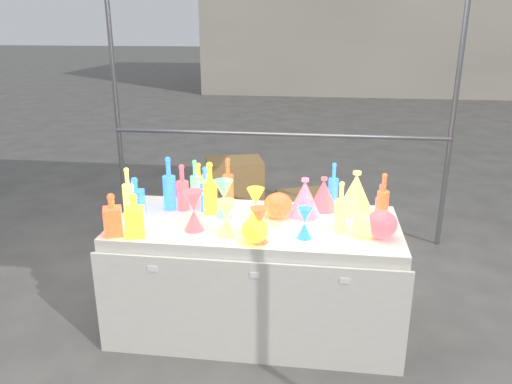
# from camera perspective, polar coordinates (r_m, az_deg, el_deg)

# --- Properties ---
(ground) EXTENTS (80.00, 80.00, 0.00)m
(ground) POSITION_cam_1_polar(r_m,az_deg,el_deg) (3.52, -0.00, -14.78)
(ground) COLOR slate
(ground) RESTS_ON ground
(display_table) EXTENTS (1.84, 0.83, 0.75)m
(display_table) POSITION_cam_1_polar(r_m,az_deg,el_deg) (3.32, -0.02, -9.49)
(display_table) COLOR white
(display_table) RESTS_ON ground
(cardboard_box_closed) EXTENTS (0.74, 0.62, 0.46)m
(cardboard_box_closed) POSITION_cam_1_polar(r_m,az_deg,el_deg) (5.78, -2.46, 1.50)
(cardboard_box_closed) COLOR #A57F4A
(cardboard_box_closed) RESTS_ON ground
(cardboard_box_flat) EXTENTS (0.77, 0.67, 0.06)m
(cardboard_box_flat) POSITION_cam_1_polar(r_m,az_deg,el_deg) (5.87, 5.91, -0.38)
(cardboard_box_flat) COLOR #A57F4A
(cardboard_box_flat) RESTS_ON ground
(bottle_0) EXTENTS (0.08, 0.08, 0.28)m
(bottle_0) POSITION_cam_1_polar(r_m,az_deg,el_deg) (3.53, -6.54, 1.17)
(bottle_0) COLOR red
(bottle_0) RESTS_ON display_table
(bottle_1) EXTENTS (0.09, 0.09, 0.31)m
(bottle_1) POSITION_cam_1_polar(r_m,az_deg,el_deg) (3.31, -5.82, 0.33)
(bottle_1) COLOR #1B9849
(bottle_1) RESTS_ON display_table
(bottle_2) EXTENTS (0.09, 0.09, 0.33)m
(bottle_2) POSITION_cam_1_polar(r_m,az_deg,el_deg) (3.43, -3.21, 1.23)
(bottle_2) COLOR orange
(bottle_2) RESTS_ON display_table
(bottle_3) EXTENTS (0.11, 0.11, 0.32)m
(bottle_3) POSITION_cam_1_polar(r_m,az_deg,el_deg) (3.36, -8.40, 0.54)
(bottle_3) COLOR #1E1B9E
(bottle_3) RESTS_ON display_table
(bottle_4) EXTENTS (0.10, 0.10, 0.31)m
(bottle_4) POSITION_cam_1_polar(r_m,az_deg,el_deg) (3.36, -14.42, 0.14)
(bottle_4) COLOR #15847A
(bottle_4) RESTS_ON display_table
(bottle_5) EXTENTS (0.08, 0.08, 0.32)m
(bottle_5) POSITION_cam_1_polar(r_m,az_deg,el_deg) (3.44, -6.96, 1.09)
(bottle_5) COLOR #A92177
(bottle_5) RESTS_ON display_table
(bottle_6) EXTENTS (0.12, 0.12, 0.35)m
(bottle_6) POSITION_cam_1_polar(r_m,az_deg,el_deg) (3.27, -5.28, 0.47)
(bottle_6) COLOR red
(bottle_6) RESTS_ON display_table
(bottle_7) EXTENTS (0.10, 0.10, 0.36)m
(bottle_7) POSITION_cam_1_polar(r_m,az_deg,el_deg) (3.38, -9.90, 0.99)
(bottle_7) COLOR #1B9849
(bottle_7) RESTS_ON display_table
(decanter_0) EXTENTS (0.13, 0.13, 0.27)m
(decanter_0) POSITION_cam_1_polar(r_m,az_deg,el_deg) (3.00, -13.69, -2.58)
(decanter_0) COLOR red
(decanter_0) RESTS_ON display_table
(decanter_1) EXTENTS (0.14, 0.14, 0.26)m
(decanter_1) POSITION_cam_1_polar(r_m,az_deg,el_deg) (3.05, -16.10, -2.47)
(decanter_1) COLOR orange
(decanter_1) RESTS_ON display_table
(decanter_2) EXTENTS (0.09, 0.09, 0.24)m
(decanter_2) POSITION_cam_1_polar(r_m,az_deg,el_deg) (3.38, -13.61, -0.31)
(decanter_2) COLOR #1B9849
(decanter_2) RESTS_ON display_table
(hourglass_0) EXTENTS (0.12, 0.12, 0.21)m
(hourglass_0) POSITION_cam_1_polar(r_m,az_deg,el_deg) (2.84, 0.38, -3.83)
(hourglass_0) COLOR orange
(hourglass_0) RESTS_ON display_table
(hourglass_1) EXTENTS (0.14, 0.14, 0.25)m
(hourglass_1) POSITION_cam_1_polar(r_m,az_deg,el_deg) (3.03, -7.13, -2.15)
(hourglass_1) COLOR #1E1B9E
(hourglass_1) RESTS_ON display_table
(hourglass_2) EXTENTS (0.12, 0.12, 0.22)m
(hourglass_2) POSITION_cam_1_polar(r_m,az_deg,el_deg) (2.94, -3.41, -3.01)
(hourglass_2) COLOR #15847A
(hourglass_2) RESTS_ON display_table
(hourglass_3) EXTENTS (0.16, 0.16, 0.25)m
(hourglass_3) POSITION_cam_1_polar(r_m,az_deg,el_deg) (3.23, -3.69, -0.73)
(hourglass_3) COLOR #A92177
(hourglass_3) RESTS_ON display_table
(hourglass_4) EXTENTS (0.12, 0.12, 0.22)m
(hourglass_4) POSITION_cam_1_polar(r_m,az_deg,el_deg) (3.14, -0.05, -1.49)
(hourglass_4) COLOR red
(hourglass_4) RESTS_ON display_table
(hourglass_5) EXTENTS (0.11, 0.11, 0.19)m
(hourglass_5) POSITION_cam_1_polar(r_m,az_deg,el_deg) (2.92, 5.57, -3.54)
(hourglass_5) COLOR #1B9849
(hourglass_5) RESTS_ON display_table
(globe_0) EXTENTS (0.18, 0.18, 0.13)m
(globe_0) POSITION_cam_1_polar(r_m,az_deg,el_deg) (2.87, -0.16, -4.56)
(globe_0) COLOR red
(globe_0) RESTS_ON display_table
(globe_1) EXTENTS (0.20, 0.20, 0.12)m
(globe_1) POSITION_cam_1_polar(r_m,az_deg,el_deg) (3.01, 12.31, -3.90)
(globe_1) COLOR #15847A
(globe_1) RESTS_ON display_table
(globe_2) EXTENTS (0.24, 0.24, 0.15)m
(globe_2) POSITION_cam_1_polar(r_m,az_deg,el_deg) (3.21, 2.55, -1.71)
(globe_2) COLOR orange
(globe_2) RESTS_ON display_table
(globe_3) EXTENTS (0.24, 0.24, 0.15)m
(globe_3) POSITION_cam_1_polar(r_m,az_deg,el_deg) (3.01, 14.09, -3.77)
(globe_3) COLOR #1E1B9E
(globe_3) RESTS_ON display_table
(lampshade_0) EXTENTS (0.23, 0.23, 0.23)m
(lampshade_0) POSITION_cam_1_polar(r_m,az_deg,el_deg) (3.42, -5.81, 0.18)
(lampshade_0) COLOR #FFAA35
(lampshade_0) RESTS_ON display_table
(lampshade_1) EXTENTS (0.26, 0.26, 0.25)m
(lampshade_1) POSITION_cam_1_polar(r_m,az_deg,el_deg) (3.25, 5.59, -0.57)
(lampshade_1) COLOR #FFAA35
(lampshade_1) RESTS_ON display_table
(lampshade_2) EXTENTS (0.23, 0.23, 0.23)m
(lampshade_2) POSITION_cam_1_polar(r_m,az_deg,el_deg) (3.37, 7.72, -0.16)
(lampshade_2) COLOR #1E1B9E
(lampshade_2) RESTS_ON display_table
(lampshade_3) EXTENTS (0.27, 0.27, 0.29)m
(lampshade_3) POSITION_cam_1_polar(r_m,az_deg,el_deg) (3.34, 11.34, -0.03)
(lampshade_3) COLOR #15847A
(lampshade_3) RESTS_ON display_table
(bottle_8) EXTENTS (0.09, 0.09, 0.31)m
(bottle_8) POSITION_cam_1_polar(r_m,az_deg,el_deg) (3.43, 8.84, 0.85)
(bottle_8) COLOR #1B9849
(bottle_8) RESTS_ON display_table
(bottle_9) EXTENTS (0.09, 0.09, 0.32)m
(bottle_9) POSITION_cam_1_polar(r_m,az_deg,el_deg) (3.21, 14.30, -0.67)
(bottle_9) COLOR orange
(bottle_9) RESTS_ON display_table
(bottle_10) EXTENTS (0.07, 0.07, 0.25)m
(bottle_10) POSITION_cam_1_polar(r_m,az_deg,el_deg) (3.22, 13.98, -1.23)
(bottle_10) COLOR #1E1B9E
(bottle_10) RESTS_ON display_table
(bottle_11) EXTENTS (0.09, 0.09, 0.32)m
(bottle_11) POSITION_cam_1_polar(r_m,az_deg,el_deg) (3.01, 9.65, -1.68)
(bottle_11) COLOR #15847A
(bottle_11) RESTS_ON display_table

